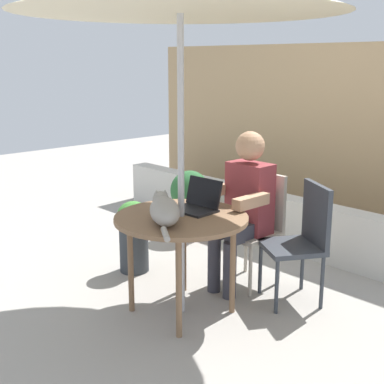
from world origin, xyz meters
TOP-DOWN VIEW (x-y plane):
  - ground_plane at (0.00, 0.00)m, footprint 14.00×14.00m
  - fence_back at (0.00, 2.37)m, footprint 5.62×0.08m
  - planter_wall_low at (0.00, 1.60)m, footprint 5.06×0.20m
  - patio_table at (0.00, 0.00)m, footprint 0.91×0.91m
  - chair_occupied at (0.00, 0.79)m, footprint 0.40×0.40m
  - chair_empty at (0.46, 0.77)m, footprint 0.55×0.55m
  - person_seated at (0.00, 0.64)m, footprint 0.48×0.48m
  - laptop at (-0.03, 0.20)m, footprint 0.31×0.26m
  - cat at (0.04, -0.18)m, footprint 0.55×0.44m
  - potted_plant_near_fence at (-0.83, 0.21)m, footprint 0.27×0.27m
  - potted_plant_by_chair at (-1.16, 1.16)m, footprint 0.39×0.39m

SIDE VIEW (x-z plane):
  - ground_plane at x=0.00m, z-range 0.00..0.00m
  - planter_wall_low at x=0.00m, z-range 0.00..0.49m
  - potted_plant_near_fence at x=-0.83m, z-range 0.02..0.62m
  - potted_plant_by_chair at x=-1.16m, z-range 0.02..0.69m
  - chair_occupied at x=0.00m, z-range 0.07..0.95m
  - chair_empty at x=0.46m, z-range 0.07..0.95m
  - patio_table at x=0.00m, z-range 0.28..0.99m
  - person_seated at x=0.00m, z-range 0.07..1.29m
  - laptop at x=-0.03m, z-range 0.66..0.87m
  - cat at x=0.04m, z-range 0.70..0.87m
  - fence_back at x=0.00m, z-range 0.00..1.89m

